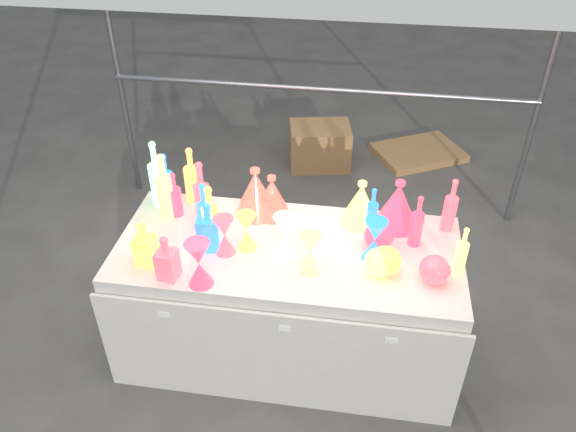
# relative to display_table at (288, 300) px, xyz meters

# --- Properties ---
(ground) EXTENTS (80.00, 80.00, 0.00)m
(ground) POSITION_rel_display_table_xyz_m (-0.00, 0.01, -0.37)
(ground) COLOR #65635E
(ground) RESTS_ON ground
(display_table) EXTENTS (1.84, 0.83, 0.75)m
(display_table) POSITION_rel_display_table_xyz_m (0.00, 0.00, 0.00)
(display_table) COLOR silver
(display_table) RESTS_ON ground
(cardboard_box_closed) EXTENTS (0.58, 0.47, 0.38)m
(cardboard_box_closed) POSITION_rel_display_table_xyz_m (-0.04, 2.13, -0.19)
(cardboard_box_closed) COLOR tan
(cardboard_box_closed) RESTS_ON ground
(cardboard_box_flat) EXTENTS (0.92, 0.83, 0.06)m
(cardboard_box_flat) POSITION_rel_display_table_xyz_m (0.85, 2.42, -0.34)
(cardboard_box_flat) COLOR tan
(cardboard_box_flat) RESTS_ON ground
(bottle_0) EXTENTS (0.11, 0.11, 0.34)m
(bottle_0) POSITION_rel_display_table_xyz_m (-0.61, 0.36, 0.55)
(bottle_0) COLOR #F6174D
(bottle_0) RESTS_ON display_table
(bottle_1) EXTENTS (0.10, 0.10, 0.33)m
(bottle_1) POSITION_rel_display_table_xyz_m (-0.73, 0.30, 0.54)
(bottle_1) COLOR #177E33
(bottle_1) RESTS_ON display_table
(bottle_2) EXTENTS (0.10, 0.10, 0.40)m
(bottle_2) POSITION_rel_display_table_xyz_m (-0.48, 0.13, 0.58)
(bottle_2) COLOR orange
(bottle_2) RESTS_ON display_table
(bottle_3) EXTENTS (0.09, 0.09, 0.27)m
(bottle_3) POSITION_rel_display_table_xyz_m (-0.66, 0.21, 0.51)
(bottle_3) COLOR #1A269C
(bottle_3) RESTS_ON display_table
(bottle_4) EXTENTS (0.11, 0.11, 0.39)m
(bottle_4) POSITION_rel_display_table_xyz_m (-0.71, 0.20, 0.57)
(bottle_4) COLOR #158484
(bottle_4) RESTS_ON display_table
(bottle_5) EXTENTS (0.12, 0.12, 0.41)m
(bottle_5) POSITION_rel_display_table_xyz_m (-0.78, 0.29, 0.58)
(bottle_5) COLOR #CD2989
(bottle_5) RESTS_ON display_table
(bottle_6) EXTENTS (0.09, 0.09, 0.35)m
(bottle_6) POSITION_rel_display_table_xyz_m (-0.40, -0.01, 0.55)
(bottle_6) COLOR #F6174D
(bottle_6) RESTS_ON display_table
(bottle_7) EXTENTS (0.10, 0.10, 0.34)m
(bottle_7) POSITION_rel_display_table_xyz_m (-0.44, 0.03, 0.54)
(bottle_7) COLOR #177E33
(bottle_7) RESTS_ON display_table
(decanter_0) EXTENTS (0.11, 0.11, 0.25)m
(decanter_0) POSITION_rel_display_table_xyz_m (-0.68, -0.22, 0.50)
(decanter_0) COLOR #F6174D
(decanter_0) RESTS_ON display_table
(decanter_1) EXTENTS (0.11, 0.11, 0.24)m
(decanter_1) POSITION_rel_display_table_xyz_m (-0.54, -0.30, 0.50)
(decanter_1) COLOR orange
(decanter_1) RESTS_ON display_table
(decanter_2) EXTENTS (0.13, 0.13, 0.27)m
(decanter_2) POSITION_rel_display_table_xyz_m (-0.40, -0.05, 0.51)
(decanter_2) COLOR #177E33
(decanter_2) RESTS_ON display_table
(hourglass_0) EXTENTS (0.14, 0.14, 0.21)m
(hourglass_0) POSITION_rel_display_table_xyz_m (-0.31, -0.08, 0.48)
(hourglass_0) COLOR orange
(hourglass_0) RESTS_ON display_table
(hourglass_1) EXTENTS (0.13, 0.13, 0.25)m
(hourglass_1) POSITION_rel_display_table_xyz_m (-0.37, -0.33, 0.50)
(hourglass_1) COLOR #1A269C
(hourglass_1) RESTS_ON display_table
(hourglass_2) EXTENTS (0.14, 0.14, 0.22)m
(hourglass_2) POSITION_rel_display_table_xyz_m (0.13, -0.15, 0.49)
(hourglass_2) COLOR #158484
(hourglass_2) RESTS_ON display_table
(hourglass_3) EXTENTS (0.13, 0.13, 0.23)m
(hourglass_3) POSITION_rel_display_table_xyz_m (-0.01, -0.04, 0.49)
(hourglass_3) COLOR #CD2989
(hourglass_3) RESTS_ON display_table
(hourglass_4) EXTENTS (0.12, 0.12, 0.21)m
(hourglass_4) POSITION_rel_display_table_xyz_m (-0.21, -0.02, 0.48)
(hourglass_4) COLOR #F6174D
(hourglass_4) RESTS_ON display_table
(hourglass_5) EXTENTS (0.14, 0.14, 0.23)m
(hourglass_5) POSITION_rel_display_table_xyz_m (0.44, -0.01, 0.49)
(hourglass_5) COLOR #177E33
(hourglass_5) RESTS_ON display_table
(globe_0) EXTENTS (0.21, 0.21, 0.13)m
(globe_0) POSITION_rel_display_table_xyz_m (0.50, -0.11, 0.44)
(globe_0) COLOR #F6174D
(globe_0) RESTS_ON display_table
(globe_1) EXTENTS (0.17, 0.17, 0.12)m
(globe_1) POSITION_rel_display_table_xyz_m (0.47, -0.12, 0.44)
(globe_1) COLOR #158484
(globe_1) RESTS_ON display_table
(globe_2) EXTENTS (0.17, 0.17, 0.12)m
(globe_2) POSITION_rel_display_table_xyz_m (0.73, -0.14, 0.44)
(globe_2) COLOR orange
(globe_2) RESTS_ON display_table
(globe_3) EXTENTS (0.16, 0.16, 0.13)m
(globe_3) POSITION_rel_display_table_xyz_m (0.46, 0.09, 0.44)
(globe_3) COLOR #1A269C
(globe_3) RESTS_ON display_table
(lampshade_0) EXTENTS (0.22, 0.22, 0.25)m
(lampshade_0) POSITION_rel_display_table_xyz_m (-0.13, 0.29, 0.50)
(lampshade_0) COLOR gold
(lampshade_0) RESTS_ON display_table
(lampshade_1) EXTENTS (0.29, 0.29, 0.29)m
(lampshade_1) POSITION_rel_display_table_xyz_m (-0.22, 0.29, 0.52)
(lampshade_1) COLOR gold
(lampshade_1) RESTS_ON display_table
(lampshade_2) EXTENTS (0.28, 0.28, 0.28)m
(lampshade_2) POSITION_rel_display_table_xyz_m (0.55, 0.29, 0.52)
(lampshade_2) COLOR #1A269C
(lampshade_2) RESTS_ON display_table
(lampshade_3) EXTENTS (0.26, 0.26, 0.26)m
(lampshade_3) POSITION_rel_display_table_xyz_m (0.36, 0.29, 0.50)
(lampshade_3) COLOR #158484
(lampshade_3) RESTS_ON display_table
(bottle_8) EXTENTS (0.08, 0.08, 0.27)m
(bottle_8) POSITION_rel_display_table_xyz_m (0.42, 0.22, 0.51)
(bottle_8) COLOR #177E33
(bottle_8) RESTS_ON display_table
(bottle_9) EXTENTS (0.08, 0.08, 0.32)m
(bottle_9) POSITION_rel_display_table_xyz_m (0.83, 0.30, 0.53)
(bottle_9) COLOR orange
(bottle_9) RESTS_ON display_table
(bottle_10) EXTENTS (0.08, 0.08, 0.30)m
(bottle_10) POSITION_rel_display_table_xyz_m (0.65, 0.14, 0.53)
(bottle_10) COLOR #1A269C
(bottle_10) RESTS_ON display_table
(bottle_11) EXTENTS (0.07, 0.07, 0.26)m
(bottle_11) POSITION_rel_display_table_xyz_m (0.86, -0.05, 0.51)
(bottle_11) COLOR #158484
(bottle_11) RESTS_ON display_table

